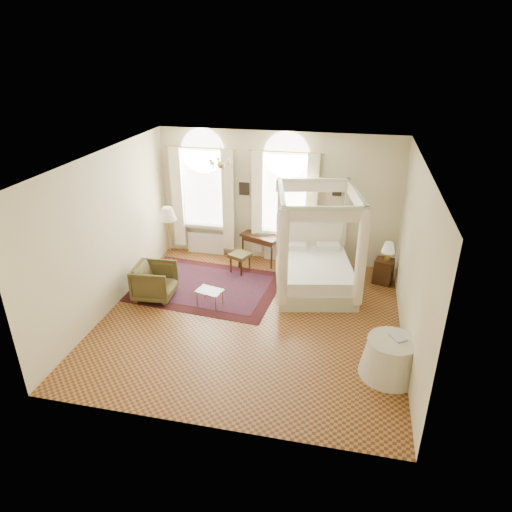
{
  "coord_description": "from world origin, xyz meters",
  "views": [
    {
      "loc": [
        1.82,
        -7.78,
        5.18
      ],
      "look_at": [
        0.02,
        0.4,
        1.25
      ],
      "focal_mm": 32.0,
      "sensor_mm": 36.0,
      "label": 1
    }
  ],
  "objects_px": {
    "stool": "(240,257)",
    "nightstand": "(383,271)",
    "canopy_bed": "(315,268)",
    "armchair": "(155,281)",
    "coffee_table": "(210,292)",
    "writing_desk": "(261,239)",
    "floor_lamp": "(168,217)",
    "side_table": "(390,358)"
  },
  "relations": [
    {
      "from": "nightstand",
      "to": "coffee_table",
      "type": "height_order",
      "value": "nightstand"
    },
    {
      "from": "writing_desk",
      "to": "side_table",
      "type": "bearing_deg",
      "value": -51.88
    },
    {
      "from": "stool",
      "to": "canopy_bed",
      "type": "bearing_deg",
      "value": -13.5
    },
    {
      "from": "canopy_bed",
      "to": "nightstand",
      "type": "distance_m",
      "value": 1.71
    },
    {
      "from": "nightstand",
      "to": "floor_lamp",
      "type": "relative_size",
      "value": 0.36
    },
    {
      "from": "nightstand",
      "to": "armchair",
      "type": "xyz_separation_m",
      "value": [
        -4.98,
        -1.8,
        0.1
      ]
    },
    {
      "from": "nightstand",
      "to": "writing_desk",
      "type": "xyz_separation_m",
      "value": [
        -3.05,
        0.5,
        0.34
      ]
    },
    {
      "from": "canopy_bed",
      "to": "armchair",
      "type": "bearing_deg",
      "value": -161.45
    },
    {
      "from": "nightstand",
      "to": "writing_desk",
      "type": "distance_m",
      "value": 3.11
    },
    {
      "from": "stool",
      "to": "side_table",
      "type": "bearing_deg",
      "value": -42.85
    },
    {
      "from": "writing_desk",
      "to": "coffee_table",
      "type": "height_order",
      "value": "writing_desk"
    },
    {
      "from": "floor_lamp",
      "to": "writing_desk",
      "type": "bearing_deg",
      "value": 23.19
    },
    {
      "from": "canopy_bed",
      "to": "armchair",
      "type": "relative_size",
      "value": 2.87
    },
    {
      "from": "armchair",
      "to": "side_table",
      "type": "height_order",
      "value": "armchair"
    },
    {
      "from": "canopy_bed",
      "to": "floor_lamp",
      "type": "xyz_separation_m",
      "value": [
        -3.59,
        0.25,
        0.86
      ]
    },
    {
      "from": "floor_lamp",
      "to": "canopy_bed",
      "type": "bearing_deg",
      "value": -3.93
    },
    {
      "from": "canopy_bed",
      "to": "coffee_table",
      "type": "bearing_deg",
      "value": -150.06
    },
    {
      "from": "stool",
      "to": "armchair",
      "type": "height_order",
      "value": "armchair"
    },
    {
      "from": "armchair",
      "to": "writing_desk",
      "type": "bearing_deg",
      "value": -43.96
    },
    {
      "from": "nightstand",
      "to": "floor_lamp",
      "type": "xyz_separation_m",
      "value": [
        -5.16,
        -0.4,
        1.09
      ]
    },
    {
      "from": "writing_desk",
      "to": "coffee_table",
      "type": "relative_size",
      "value": 1.85
    },
    {
      "from": "writing_desk",
      "to": "armchair",
      "type": "relative_size",
      "value": 1.3
    },
    {
      "from": "armchair",
      "to": "side_table",
      "type": "xyz_separation_m",
      "value": [
        4.98,
        -1.59,
        -0.05
      ]
    },
    {
      "from": "writing_desk",
      "to": "canopy_bed",
      "type": "bearing_deg",
      "value": -37.75
    },
    {
      "from": "nightstand",
      "to": "side_table",
      "type": "xyz_separation_m",
      "value": [
        0.0,
        -3.39,
        0.05
      ]
    },
    {
      "from": "stool",
      "to": "nightstand",
      "type": "bearing_deg",
      "value": 3.37
    },
    {
      "from": "nightstand",
      "to": "stool",
      "type": "distance_m",
      "value": 3.44
    },
    {
      "from": "canopy_bed",
      "to": "nightstand",
      "type": "relative_size",
      "value": 4.17
    },
    {
      "from": "nightstand",
      "to": "coffee_table",
      "type": "distance_m",
      "value": 4.13
    },
    {
      "from": "canopy_bed",
      "to": "writing_desk",
      "type": "bearing_deg",
      "value": 142.25
    },
    {
      "from": "canopy_bed",
      "to": "floor_lamp",
      "type": "height_order",
      "value": "canopy_bed"
    },
    {
      "from": "stool",
      "to": "armchair",
      "type": "distance_m",
      "value": 2.22
    },
    {
      "from": "coffee_table",
      "to": "stool",
      "type": "bearing_deg",
      "value": 81.36
    },
    {
      "from": "coffee_table",
      "to": "floor_lamp",
      "type": "height_order",
      "value": "floor_lamp"
    },
    {
      "from": "nightstand",
      "to": "stool",
      "type": "xyz_separation_m",
      "value": [
        -3.43,
        -0.2,
        0.12
      ]
    },
    {
      "from": "armchair",
      "to": "side_table",
      "type": "relative_size",
      "value": 0.84
    },
    {
      "from": "armchair",
      "to": "floor_lamp",
      "type": "height_order",
      "value": "floor_lamp"
    },
    {
      "from": "canopy_bed",
      "to": "armchair",
      "type": "xyz_separation_m",
      "value": [
        -3.41,
        -1.14,
        -0.14
      ]
    },
    {
      "from": "writing_desk",
      "to": "side_table",
      "type": "relative_size",
      "value": 1.1
    },
    {
      "from": "canopy_bed",
      "to": "stool",
      "type": "height_order",
      "value": "canopy_bed"
    },
    {
      "from": "canopy_bed",
      "to": "side_table",
      "type": "xyz_separation_m",
      "value": [
        1.56,
        -2.74,
        -0.19
      ]
    },
    {
      "from": "armchair",
      "to": "stool",
      "type": "bearing_deg",
      "value": -48.01
    }
  ]
}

